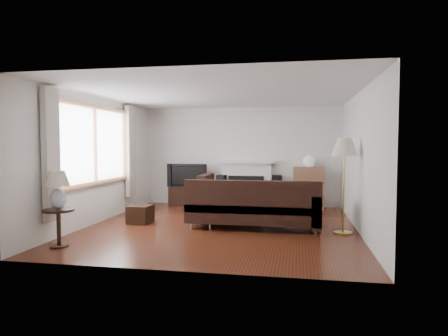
% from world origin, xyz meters
% --- Properties ---
extents(room, '(5.10, 5.60, 2.54)m').
position_xyz_m(room, '(0.00, 0.00, 1.25)').
color(room, '#4F2011').
rests_on(room, ground).
extents(window, '(0.12, 2.74, 1.54)m').
position_xyz_m(window, '(-2.45, -0.20, 1.55)').
color(window, brown).
rests_on(window, room).
extents(curtain_near, '(0.10, 0.35, 2.10)m').
position_xyz_m(curtain_near, '(-2.40, -1.72, 1.40)').
color(curtain_near, beige).
rests_on(curtain_near, room).
extents(curtain_far, '(0.10, 0.35, 2.10)m').
position_xyz_m(curtain_far, '(-2.40, 1.32, 1.40)').
color(curtain_far, beige).
rests_on(curtain_far, room).
extents(fireplace, '(1.40, 0.26, 1.15)m').
position_xyz_m(fireplace, '(0.15, 2.64, 0.57)').
color(fireplace, white).
rests_on(fireplace, room).
extents(tv_stand, '(0.95, 0.43, 0.48)m').
position_xyz_m(tv_stand, '(-1.34, 2.50, 0.24)').
color(tv_stand, black).
rests_on(tv_stand, ground).
extents(television, '(1.04, 0.14, 0.60)m').
position_xyz_m(television, '(-1.34, 2.50, 0.77)').
color(television, black).
rests_on(television, tv_stand).
extents(speaker_left, '(0.27, 0.31, 0.79)m').
position_xyz_m(speaker_left, '(-0.47, 2.55, 0.40)').
color(speaker_left, black).
rests_on(speaker_left, ground).
extents(speaker_right, '(0.25, 0.29, 0.80)m').
position_xyz_m(speaker_right, '(0.93, 2.55, 0.40)').
color(speaker_right, black).
rests_on(speaker_right, ground).
extents(bookshelf, '(0.74, 0.35, 1.01)m').
position_xyz_m(bookshelf, '(1.70, 2.53, 0.51)').
color(bookshelf, '#8E5B41').
rests_on(bookshelf, ground).
extents(globe_lamp, '(0.28, 0.28, 0.28)m').
position_xyz_m(globe_lamp, '(1.70, 2.53, 1.15)').
color(globe_lamp, white).
rests_on(globe_lamp, bookshelf).
extents(sectional_sofa, '(2.66, 1.94, 0.86)m').
position_xyz_m(sectional_sofa, '(0.62, 0.01, 0.43)').
color(sectional_sofa, black).
rests_on(sectional_sofa, ground).
extents(coffee_table, '(1.36, 0.98, 0.48)m').
position_xyz_m(coffee_table, '(0.47, 1.55, 0.24)').
color(coffee_table, '#A27D4D').
rests_on(coffee_table, ground).
extents(footstool, '(0.46, 0.46, 0.36)m').
position_xyz_m(footstool, '(-1.64, 0.01, 0.18)').
color(footstool, black).
rests_on(footstool, ground).
extents(floor_lamp, '(0.44, 0.44, 1.67)m').
position_xyz_m(floor_lamp, '(2.22, -0.23, 0.84)').
color(floor_lamp, '#B1933D').
rests_on(floor_lamp, ground).
extents(side_table, '(0.46, 0.46, 0.58)m').
position_xyz_m(side_table, '(-2.15, -1.94, 0.29)').
color(side_table, black).
rests_on(side_table, ground).
extents(table_lamp, '(0.36, 0.36, 0.57)m').
position_xyz_m(table_lamp, '(-2.15, -1.94, 0.87)').
color(table_lamp, silver).
rests_on(table_lamp, side_table).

